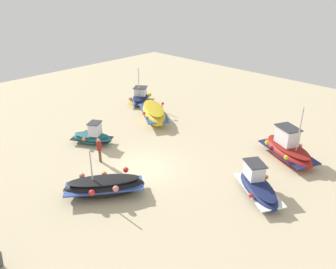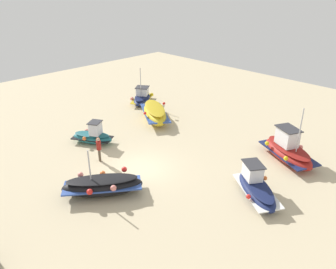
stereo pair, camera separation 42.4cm
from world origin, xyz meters
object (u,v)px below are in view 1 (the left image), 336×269
Objects in this scene: fishing_boat_3 at (288,149)px; fishing_boat_4 at (140,97)px; person_walking at (99,149)px; fishing_boat_1 at (154,113)px; fishing_boat_5 at (92,137)px; fishing_boat_0 at (258,186)px; fishing_boat_2 at (104,186)px.

fishing_boat_4 is at bearing 24.09° from fishing_boat_3.
person_walking is (-6.92, 9.76, 0.47)m from fishing_boat_4.
fishing_boat_1 is at bearing 37.32° from person_walking.
fishing_boat_4 is at bearing 85.83° from fishing_boat_5.
fishing_boat_4 is 1.15× the size of fishing_boat_5.
fishing_boat_0 is 12.76m from fishing_boat_1.
fishing_boat_0 is 10.46m from person_walking.
fishing_boat_1 is 1.06× the size of fishing_boat_3.
person_walking is at bearing 94.68° from fishing_boat_2.
fishing_boat_1 is 6.33m from fishing_boat_5.
fishing_boat_4 is 9.52m from fishing_boat_5.
fishing_boat_5 is at bearing 60.65° from fishing_boat_3.
fishing_boat_1 is 11.66m from fishing_boat_3.
fishing_boat_5 is (12.32, 2.84, -0.01)m from fishing_boat_0.
fishing_boat_2 is 3.93m from person_walking.
fishing_boat_4 is (15.80, -0.51, -0.19)m from fishing_boat_3.
fishing_boat_0 is 8.78m from fishing_boat_2.
fishing_boat_3 is at bearing 10.17° from fishing_boat_2.
fishing_boat_4 reaches higher than fishing_boat_5.
fishing_boat_0 is 1.24× the size of fishing_boat_5.
fishing_boat_1 is 2.95× the size of person_walking.
fishing_boat_5 is at bearing -58.26° from fishing_boat_1.
fishing_boat_1 is 1.35× the size of fishing_boat_4.
fishing_boat_4 is 2.18× the size of person_walking.
fishing_boat_3 is at bearing 40.47° from fishing_boat_1.
fishing_boat_0 is at bearing -144.33° from fishing_boat_4.
fishing_boat_2 is (-5.98, 9.61, -0.09)m from fishing_boat_1.
fishing_boat_3 is 1.47× the size of fishing_boat_5.
fishing_boat_2 is at bearing -103.71° from person_walking.
fishing_boat_4 reaches higher than fishing_boat_1.
fishing_boat_3 is 14.08m from fishing_boat_5.
fishing_boat_4 reaches higher than person_walking.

